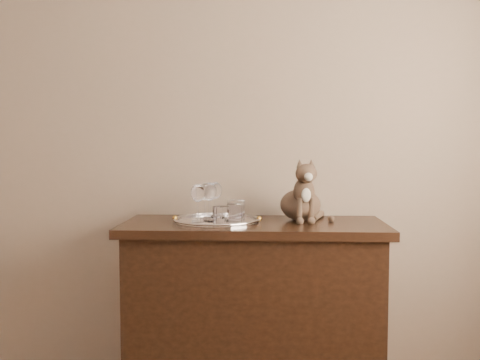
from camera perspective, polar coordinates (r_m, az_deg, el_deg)
The scene contains 11 objects.
wall_back at distance 2.82m, azimuth -10.72°, elevation 6.67°, with size 4.00×0.10×2.70m, color tan.
sideboard at distance 2.55m, azimuth 1.47°, elevation -14.02°, with size 1.20×0.50×0.85m, color black, non-canonical shape.
tray at distance 2.47m, azimuth -2.47°, elevation -4.42°, with size 0.40×0.40×0.01m, color white.
wine_glass_a at distance 2.52m, azimuth -3.74°, elevation -2.24°, with size 0.06×0.06×0.17m, color white, non-canonical shape.
wine_glass_b at distance 2.57m, azimuth -2.64°, elevation -2.10°, with size 0.06×0.06×0.17m, color silver, non-canonical shape.
wine_glass_c at distance 2.42m, azimuth -4.54°, elevation -2.45°, with size 0.06×0.06×0.17m, color silver, non-canonical shape.
wine_glass_d at distance 2.44m, azimuth -3.28°, elevation -2.33°, with size 0.07×0.07×0.18m, color white, non-canonical shape.
tumbler_a at distance 2.41m, azimuth -0.57°, elevation -3.54°, with size 0.07×0.07×0.08m, color silver.
tumbler_b at distance 2.34m, azimuth -2.06°, elevation -3.81°, with size 0.07×0.07×0.08m, color white.
tumbler_c at distance 2.47m, azimuth -0.40°, elevation -3.24°, with size 0.08×0.08×0.09m, color white.
cat at distance 2.53m, azimuth 6.47°, elevation -1.00°, with size 0.29×0.27×0.29m, color brown, non-canonical shape.
Camera 1 is at (0.65, -0.49, 1.22)m, focal length 40.00 mm.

